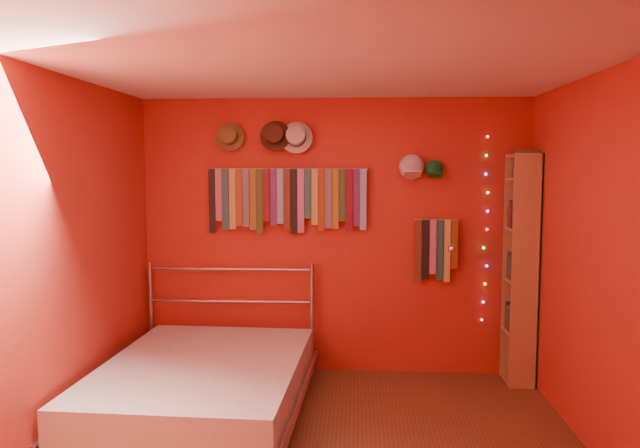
% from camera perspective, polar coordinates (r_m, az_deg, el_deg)
% --- Properties ---
extents(back_wall, '(3.50, 0.02, 2.50)m').
position_cam_1_polar(back_wall, '(5.68, 1.38, -1.17)').
color(back_wall, '#A4241A').
rests_on(back_wall, ground).
extents(right_wall, '(0.02, 3.50, 2.50)m').
position_cam_1_polar(right_wall, '(4.24, 24.88, -3.91)').
color(right_wall, '#A4241A').
rests_on(right_wall, ground).
extents(left_wall, '(0.02, 3.50, 2.50)m').
position_cam_1_polar(left_wall, '(4.40, -22.97, -3.51)').
color(left_wall, '#A4241A').
rests_on(left_wall, ground).
extents(ceiling, '(3.50, 3.50, 0.02)m').
position_cam_1_polar(ceiling, '(3.94, 0.50, 14.17)').
color(ceiling, white).
rests_on(ceiling, back_wall).
extents(tie_rack, '(1.45, 0.03, 0.59)m').
position_cam_1_polar(tie_rack, '(5.62, -3.06, 2.46)').
color(tie_rack, '#AFAFB4').
rests_on(tie_rack, back_wall).
extents(small_tie_rack, '(0.40, 0.03, 0.58)m').
position_cam_1_polar(small_tie_rack, '(5.67, 10.55, -2.15)').
color(small_tie_rack, '#AFAFB4').
rests_on(small_tie_rack, back_wall).
extents(fedora_olive, '(0.26, 0.14, 0.25)m').
position_cam_1_polar(fedora_olive, '(5.67, -8.31, 7.95)').
color(fedora_olive, olive).
rests_on(fedora_olive, back_wall).
extents(fedora_brown, '(0.28, 0.15, 0.27)m').
position_cam_1_polar(fedora_brown, '(5.60, -4.15, 8.12)').
color(fedora_brown, '#402617').
rests_on(fedora_brown, back_wall).
extents(fedora_white, '(0.29, 0.16, 0.29)m').
position_cam_1_polar(fedora_white, '(5.58, -2.20, 8.00)').
color(fedora_white, beige).
rests_on(fedora_white, back_wall).
extents(cap_white, '(0.20, 0.25, 0.20)m').
position_cam_1_polar(cap_white, '(5.61, 8.37, 5.18)').
color(cap_white, silver).
rests_on(cap_white, back_wall).
extents(cap_green, '(0.17, 0.21, 0.17)m').
position_cam_1_polar(cap_green, '(5.63, 10.41, 4.95)').
color(cap_green, '#176829').
rests_on(cap_green, back_wall).
extents(fairy_lights, '(0.06, 0.02, 1.67)m').
position_cam_1_polar(fairy_lights, '(5.75, 14.91, -0.49)').
color(fairy_lights, '#FF3333').
rests_on(fairy_lights, back_wall).
extents(reading_lamp, '(0.07, 0.30, 0.09)m').
position_cam_1_polar(reading_lamp, '(5.52, 11.91, -2.20)').
color(reading_lamp, '#AFAFB4').
rests_on(reading_lamp, back_wall).
extents(bookshelf, '(0.25, 0.34, 2.00)m').
position_cam_1_polar(bookshelf, '(5.68, 18.27, -3.80)').
color(bookshelf, '#A97F4C').
rests_on(bookshelf, ground).
extents(bed, '(1.61, 2.12, 1.01)m').
position_cam_1_polar(bed, '(4.92, -10.65, -14.48)').
color(bed, '#AFAFB4').
rests_on(bed, ground).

